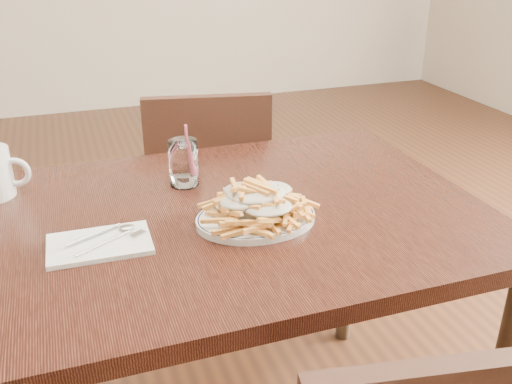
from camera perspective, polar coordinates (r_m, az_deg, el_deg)
name	(u,v)px	position (r m, az deg, el deg)	size (l,w,h in m)	color
table	(213,244)	(1.29, -4.33, -5.24)	(1.20, 0.80, 0.75)	black
chair_far	(209,194)	(1.96, -4.75, -0.19)	(0.46, 0.46, 0.86)	black
fries_plate	(256,218)	(1.20, 0.00, -2.63)	(0.29, 0.26, 0.02)	white
loaded_fries	(256,199)	(1.18, 0.00, -0.68)	(0.25, 0.21, 0.07)	gold
napkin	(100,244)	(1.16, -15.37, -5.04)	(0.20, 0.13, 0.01)	white
cutlery	(99,240)	(1.16, -15.45, -4.60)	(0.16, 0.13, 0.01)	silver
water_glass	(184,165)	(1.38, -7.22, 2.66)	(0.07, 0.07, 0.15)	white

